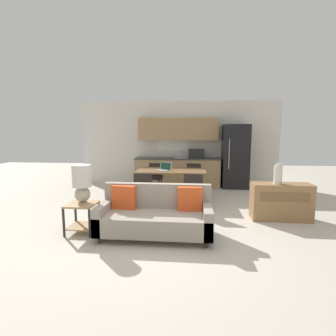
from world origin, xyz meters
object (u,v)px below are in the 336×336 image
Objects in this scene: dining_chair_near_right at (193,189)px; couch at (156,216)px; vase at (278,174)px; dining_chair_near_left at (144,188)px; dining_table at (171,172)px; credenza at (281,202)px; dining_chair_far_left at (155,176)px; dining_chair_far_right at (193,177)px; laptop at (164,168)px; refrigerator at (235,156)px; side_table at (82,213)px; table_lamp at (82,182)px.

couch is at bearing 66.02° from dining_chair_near_right.
vase reaches higher than dining_chair_near_left.
credenza is at bearing -28.67° from dining_table.
couch is at bearing -155.88° from vase.
dining_chair_far_left is (-1.08, 1.64, 0.00)m from dining_chair_near_right.
dining_chair_near_right reaches higher than credenza.
dining_chair_near_right is 1.00× the size of dining_chair_far_left.
vase is (-0.09, -0.02, 0.54)m from credenza.
dining_chair_far_left is at bearing 122.59° from dining_table.
dining_table is 2.04× the size of dining_chair_far_right.
laptop is (-0.16, -0.09, 0.11)m from dining_table.
dining_chair_far_left is at bearing 139.16° from laptop.
dining_chair_near_right is at bearing -85.85° from dining_chair_far_right.
couch is 2.22× the size of dining_chair_near_right.
credenza is 1.35× the size of dining_chair_near_left.
dining_chair_near_right is (-1.28, -2.59, -0.50)m from refrigerator.
credenza is 2.82m from dining_chair_near_left.
dining_table is 2.59m from credenza.
side_table is 0.62× the size of dining_chair_near_right.
table_lamp is at bearing -116.82° from dining_chair_far_right.
vase is at bearing -168.78° from credenza.
side_table is at bearing -163.94° from vase.
dining_chair_near_left is (0.78, 1.41, -0.40)m from table_lamp.
dining_table is at bearing -57.03° from dining_chair_near_right.
side_table is 1.30× the size of vase.
couch is at bearing -1.11° from table_lamp.
side_table is at bearing -109.31° from table_lamp.
dining_chair_far_left is 2.06× the size of laptop.
couch is 3.12m from dining_chair_far_left.
side_table is 2.37m from dining_chair_near_right.
dining_chair_near_right is 1.00× the size of dining_chair_far_right.
dining_chair_near_right is at bearing 165.89° from credenza.
table_lamp is at bearing -120.67° from dining_table.
refrigerator is 4.83× the size of laptop.
laptop is (-1.98, -1.88, -0.15)m from refrigerator.
dining_chair_near_left is at bearing -85.15° from dining_chair_far_left.
dining_chair_far_left and dining_chair_near_left have the same top height.
laptop is at bearing 61.67° from side_table.
refrigerator is 1.74× the size of credenza.
dining_chair_near_left is (-0.47, 1.44, 0.14)m from couch.
vase is at bearing -48.30° from dining_chair_far_right.
table_lamp is (-1.32, -2.22, 0.16)m from dining_table.
laptop reaches higher than side_table.
couch is 1.26m from side_table.
side_table is (-1.33, -2.25, -0.37)m from dining_table.
credenza is at bearing -81.84° from refrigerator.
dining_chair_far_left is (0.78, 3.06, -0.40)m from table_lamp.
side_table is at bearing -90.94° from laptop.
couch and dining_chair_far_left have the same top height.
refrigerator is at bearing 98.16° from credenza.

